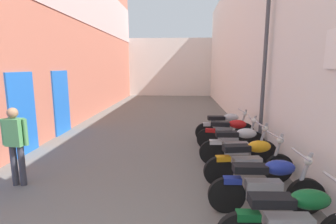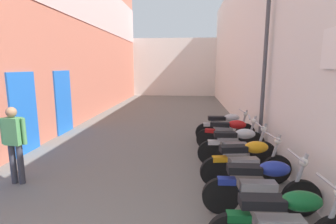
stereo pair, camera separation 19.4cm
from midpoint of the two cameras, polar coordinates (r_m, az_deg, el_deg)
name	(u,v)px [view 1 (the left image)]	position (r m, az deg, el deg)	size (l,w,h in m)	color
ground_plane	(154,134)	(9.04, -3.73, -4.87)	(35.72, 35.72, 0.00)	#66635E
building_left	(74,31)	(11.63, -20.69, 16.58)	(0.45, 19.72, 7.49)	#B76651
building_right	(245,45)	(10.97, 16.29, 14.26)	(0.45, 19.72, 6.40)	silver
building_far_end	(170,67)	(21.56, 0.27, 9.97)	(9.54, 2.00, 4.54)	silver
motorcycle_second	(294,220)	(3.64, 24.85, -21.17)	(1.85, 0.58, 1.04)	black
motorcycle_third	(267,184)	(4.45, 20.13, -14.92)	(1.85, 0.58, 1.04)	black
motorcycle_fourth	(250,160)	(5.38, 16.87, -10.29)	(1.84, 0.58, 1.04)	black
motorcycle_fifth	(239,145)	(6.34, 14.66, -7.07)	(1.85, 0.58, 1.04)	black
motorcycle_sixth	(231,134)	(7.29, 13.09, -4.73)	(1.84, 0.58, 1.04)	black
motorcycle_seventh	(225,126)	(8.16, 12.00, -3.11)	(1.85, 0.58, 1.04)	black
pedestrian_mid_alley	(15,141)	(5.84, -31.78, -5.50)	(0.52, 0.24, 1.57)	#383842
street_lamp	(262,47)	(7.19, 19.59, 13.51)	(0.79, 0.18, 4.86)	#47474C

